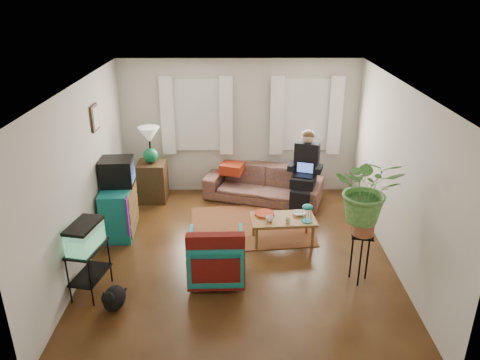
{
  "coord_description": "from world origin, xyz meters",
  "views": [
    {
      "loc": [
        -0.03,
        -6.12,
        3.87
      ],
      "look_at": [
        0.0,
        0.4,
        1.1
      ],
      "focal_mm": 35.0,
      "sensor_mm": 36.0,
      "label": 1
    }
  ],
  "objects_px": {
    "sofa": "(263,179)",
    "side_table": "(153,181)",
    "plant_stand": "(360,257)",
    "dresser": "(119,210)",
    "armchair": "(216,255)",
    "coffee_table": "(283,230)",
    "aquarium_stand": "(90,270)"
  },
  "relations": [
    {
      "from": "coffee_table",
      "to": "plant_stand",
      "type": "xyz_separation_m",
      "value": [
        0.96,
        -1.08,
        0.16
      ]
    },
    {
      "from": "sofa",
      "to": "side_table",
      "type": "relative_size",
      "value": 2.86
    },
    {
      "from": "side_table",
      "to": "dresser",
      "type": "bearing_deg",
      "value": -105.04
    },
    {
      "from": "plant_stand",
      "to": "dresser",
      "type": "bearing_deg",
      "value": 158.92
    },
    {
      "from": "dresser",
      "to": "plant_stand",
      "type": "bearing_deg",
      "value": -24.41
    },
    {
      "from": "armchair",
      "to": "dresser",
      "type": "bearing_deg",
      "value": -40.66
    },
    {
      "from": "side_table",
      "to": "armchair",
      "type": "height_order",
      "value": "armchair"
    },
    {
      "from": "dresser",
      "to": "plant_stand",
      "type": "relative_size",
      "value": 1.24
    },
    {
      "from": "armchair",
      "to": "sofa",
      "type": "bearing_deg",
      "value": -108.52
    },
    {
      "from": "aquarium_stand",
      "to": "plant_stand",
      "type": "height_order",
      "value": "plant_stand"
    },
    {
      "from": "plant_stand",
      "to": "sofa",
      "type": "bearing_deg",
      "value": 114.05
    },
    {
      "from": "coffee_table",
      "to": "side_table",
      "type": "bearing_deg",
      "value": 141.17
    },
    {
      "from": "sofa",
      "to": "armchair",
      "type": "xyz_separation_m",
      "value": [
        -0.79,
        -2.61,
        -0.04
      ]
    },
    {
      "from": "armchair",
      "to": "plant_stand",
      "type": "xyz_separation_m",
      "value": [
        1.98,
        -0.06,
        -0.01
      ]
    },
    {
      "from": "side_table",
      "to": "dresser",
      "type": "distance_m",
      "value": 1.31
    },
    {
      "from": "armchair",
      "to": "side_table",
      "type": "bearing_deg",
      "value": -64.92
    },
    {
      "from": "sofa",
      "to": "dresser",
      "type": "height_order",
      "value": "sofa"
    },
    {
      "from": "dresser",
      "to": "sofa",
      "type": "bearing_deg",
      "value": 24.19
    },
    {
      "from": "side_table",
      "to": "aquarium_stand",
      "type": "xyz_separation_m",
      "value": [
        -0.35,
        -2.92,
        -0.04
      ]
    },
    {
      "from": "sofa",
      "to": "dresser",
      "type": "bearing_deg",
      "value": -134.74
    },
    {
      "from": "dresser",
      "to": "armchair",
      "type": "height_order",
      "value": "dresser"
    },
    {
      "from": "side_table",
      "to": "coffee_table",
      "type": "bearing_deg",
      "value": -34.3
    },
    {
      "from": "plant_stand",
      "to": "coffee_table",
      "type": "bearing_deg",
      "value": 131.86
    },
    {
      "from": "sofa",
      "to": "side_table",
      "type": "xyz_separation_m",
      "value": [
        -2.1,
        -0.01,
        -0.05
      ]
    },
    {
      "from": "dresser",
      "to": "plant_stand",
      "type": "xyz_separation_m",
      "value": [
        3.64,
        -1.4,
        -0.04
      ]
    },
    {
      "from": "armchair",
      "to": "plant_stand",
      "type": "height_order",
      "value": "armchair"
    },
    {
      "from": "armchair",
      "to": "coffee_table",
      "type": "height_order",
      "value": "armchair"
    },
    {
      "from": "aquarium_stand",
      "to": "dresser",
      "type": "bearing_deg",
      "value": 101.08
    },
    {
      "from": "armchair",
      "to": "coffee_table",
      "type": "xyz_separation_m",
      "value": [
        1.02,
        1.01,
        -0.17
      ]
    },
    {
      "from": "sofa",
      "to": "side_table",
      "type": "bearing_deg",
      "value": -162.05
    },
    {
      "from": "sofa",
      "to": "aquarium_stand",
      "type": "height_order",
      "value": "sofa"
    },
    {
      "from": "sofa",
      "to": "dresser",
      "type": "relative_size",
      "value": 2.37
    }
  ]
}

